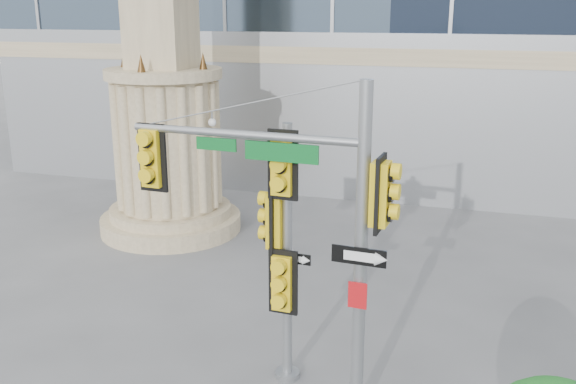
# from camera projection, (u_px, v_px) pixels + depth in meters

# --- Properties ---
(monument) EXTENTS (4.40, 4.40, 16.60)m
(monument) POSITION_uv_depth(u_px,v_px,m) (162.00, 54.00, 18.98)
(monument) COLOR #9B8A69
(monument) RESTS_ON ground
(main_signal_pole) EXTENTS (4.50, 0.72, 5.82)m
(main_signal_pole) POSITION_uv_depth(u_px,v_px,m) (299.00, 213.00, 10.47)
(main_signal_pole) COLOR slate
(main_signal_pole) RESTS_ON ground
(secondary_signal_pole) EXTENTS (0.85, 0.66, 4.94)m
(secondary_signal_pole) POSITION_uv_depth(u_px,v_px,m) (282.00, 237.00, 11.46)
(secondary_signal_pole) COLOR slate
(secondary_signal_pole) RESTS_ON ground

